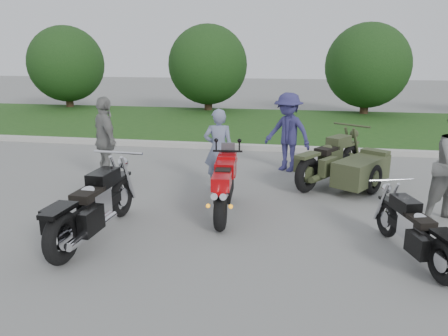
% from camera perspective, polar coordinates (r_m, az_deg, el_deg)
% --- Properties ---
extents(ground, '(80.00, 80.00, 0.00)m').
position_cam_1_polar(ground, '(7.17, -1.16, -8.07)').
color(ground, gray).
rests_on(ground, ground).
extents(curb, '(60.00, 0.30, 0.15)m').
position_cam_1_polar(curb, '(12.83, 4.06, 2.69)').
color(curb, '#B9B7AE').
rests_on(curb, ground).
extents(grass_strip, '(60.00, 8.00, 0.14)m').
position_cam_1_polar(grass_strip, '(16.89, 5.58, 5.64)').
color(grass_strip, '#366020').
rests_on(grass_strip, ground).
extents(tree_far_left, '(3.60, 3.60, 4.00)m').
position_cam_1_polar(tree_far_left, '(22.95, -19.91, 12.65)').
color(tree_far_left, '#3F2B1C').
rests_on(tree_far_left, ground).
extents(tree_mid_left, '(3.60, 3.60, 4.00)m').
position_cam_1_polar(tree_mid_left, '(20.43, -2.11, 13.32)').
color(tree_mid_left, '#3F2B1C').
rests_on(tree_mid_left, ground).
extents(tree_mid_right, '(3.60, 3.60, 4.00)m').
position_cam_1_polar(tree_mid_right, '(20.15, 18.25, 12.57)').
color(tree_mid_right, '#3F2B1C').
rests_on(tree_mid_right, ground).
extents(sportbike_red, '(0.44, 2.04, 0.97)m').
position_cam_1_polar(sportbike_red, '(7.57, 0.02, -2.21)').
color(sportbike_red, black).
rests_on(sportbike_red, ground).
extents(cruiser_left, '(0.45, 2.54, 0.98)m').
position_cam_1_polar(cruiser_left, '(6.94, -16.90, -5.13)').
color(cruiser_left, black).
rests_on(cruiser_left, ground).
extents(cruiser_right, '(0.78, 1.98, 0.79)m').
position_cam_1_polar(cruiser_right, '(6.60, 23.87, -7.78)').
color(cruiser_right, black).
rests_on(cruiser_right, ground).
extents(cruiser_sidecar, '(2.03, 2.40, 0.99)m').
position_cam_1_polar(cruiser_sidecar, '(9.49, 15.75, 0.15)').
color(cruiser_sidecar, black).
rests_on(cruiser_sidecar, ground).
extents(person_stripe, '(0.67, 0.49, 1.68)m').
position_cam_1_polar(person_stripe, '(9.06, -0.72, 2.48)').
color(person_stripe, gray).
rests_on(person_stripe, ground).
extents(person_denim, '(1.40, 1.19, 1.87)m').
position_cam_1_polar(person_denim, '(10.53, 8.34, 4.63)').
color(person_denim, navy).
rests_on(person_denim, ground).
extents(person_back, '(1.08, 1.13, 1.89)m').
position_cam_1_polar(person_back, '(9.75, -15.17, 3.48)').
color(person_back, gray).
rests_on(person_back, ground).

